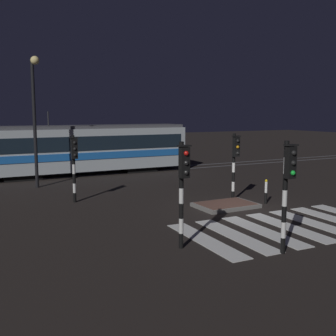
{
  "coord_description": "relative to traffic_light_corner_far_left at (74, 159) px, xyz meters",
  "views": [
    {
      "loc": [
        -10.39,
        -13.36,
        4.08
      ],
      "look_at": [
        -1.33,
        4.13,
        1.4
      ],
      "focal_mm": 43.66,
      "sensor_mm": 36.0,
      "label": 1
    }
  ],
  "objects": [
    {
      "name": "street_lamp_trackside_left",
      "position": [
        -0.86,
        4.5,
        2.39
      ],
      "size": [
        0.44,
        1.21,
        6.93
      ],
      "color": "black",
      "rests_on": "ground"
    },
    {
      "name": "rail_near",
      "position": [
        5.75,
        7.45,
        -2.01
      ],
      "size": [
        80.0,
        0.12,
        0.03
      ],
      "primitive_type": "cube",
      "color": "#59595E",
      "rests_on": "ground"
    },
    {
      "name": "traffic_light_kerb_mid_left",
      "position": [
        3.61,
        -9.6,
        0.15
      ],
      "size": [
        0.36,
        0.42,
        3.29
      ],
      "color": "black",
      "rests_on": "ground"
    },
    {
      "name": "traffic_light_median_centre",
      "position": [
        6.65,
        -3.04,
        0.04
      ],
      "size": [
        0.36,
        0.42,
        3.13
      ],
      "color": "black",
      "rests_on": "ground"
    },
    {
      "name": "bollard_island_edge",
      "position": [
        7.58,
        -4.16,
        -1.47
      ],
      "size": [
        0.12,
        0.12,
        1.11
      ],
      "color": "black",
      "rests_on": "ground"
    },
    {
      "name": "ground_plane",
      "position": [
        5.75,
        -4.79,
        -2.03
      ],
      "size": [
        120.0,
        120.0,
        0.0
      ],
      "primitive_type": "plane",
      "color": "black"
    },
    {
      "name": "crosswalk_zebra",
      "position": [
        5.75,
        -7.51,
        -2.02
      ],
      "size": [
        7.79,
        4.3,
        0.02
      ],
      "color": "silver",
      "rests_on": "ground"
    },
    {
      "name": "tram",
      "position": [
        2.66,
        8.17,
        -0.28
      ],
      "size": [
        14.3,
        2.58,
        4.15
      ],
      "color": "#B2BCC1",
      "rests_on": "ground"
    },
    {
      "name": "traffic_island",
      "position": [
        5.58,
        -3.9,
        -1.94
      ],
      "size": [
        2.58,
        1.75,
        0.18
      ],
      "color": "slate",
      "rests_on": "ground"
    },
    {
      "name": "traffic_light_corner_near_left",
      "position": [
        1.21,
        -7.82,
        0.11
      ],
      "size": [
        0.36,
        0.42,
        3.23
      ],
      "color": "black",
      "rests_on": "ground"
    },
    {
      "name": "traffic_light_corner_far_left",
      "position": [
        0.0,
        0.0,
        0.0
      ],
      "size": [
        0.36,
        0.42,
        3.07
      ],
      "color": "black",
      "rests_on": "ground"
    },
    {
      "name": "rail_far",
      "position": [
        5.75,
        8.89,
        -2.01
      ],
      "size": [
        80.0,
        0.12,
        0.03
      ],
      "primitive_type": "cube",
      "color": "#59595E",
      "rests_on": "ground"
    }
  ]
}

